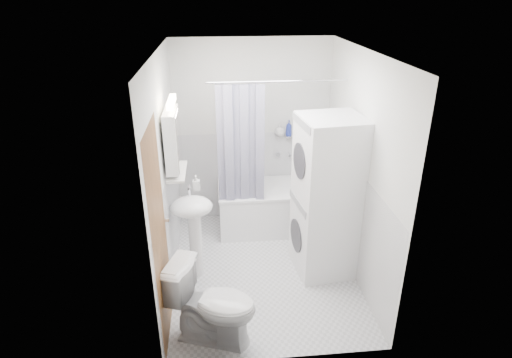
{
  "coord_description": "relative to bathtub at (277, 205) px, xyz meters",
  "views": [
    {
      "loc": [
        -0.48,
        -4.0,
        2.94
      ],
      "look_at": [
        -0.07,
        0.15,
        1.06
      ],
      "focal_mm": 30.0,
      "sensor_mm": 36.0,
      "label": 1
    }
  ],
  "objects": [
    {
      "name": "medicine_cabinet",
      "position": [
        -1.19,
        -0.82,
        1.24
      ],
      "size": [
        0.13,
        0.5,
        0.71
      ],
      "color": "white",
      "rests_on": "room_walls"
    },
    {
      "name": "shelf_bottle",
      "position": [
        -1.18,
        -0.97,
        0.93
      ],
      "size": [
        0.07,
        0.18,
        0.07
      ],
      "primitive_type": "imported",
      "color": "gray",
      "rests_on": "shelf"
    },
    {
      "name": "wainscot",
      "position": [
        -0.29,
        -0.63,
        0.28
      ],
      "size": [
        1.98,
        2.58,
        2.58
      ],
      "color": "white",
      "rests_on": "ground"
    },
    {
      "name": "washer_dryer",
      "position": [
        0.39,
        -0.95,
        0.57
      ],
      "size": [
        0.7,
        0.69,
        1.77
      ],
      "rotation": [
        0.0,
        0.0,
        0.11
      ],
      "color": "white",
      "rests_on": "ground"
    },
    {
      "name": "shower_curtain",
      "position": [
        -0.48,
        -0.3,
        0.93
      ],
      "size": [
        0.55,
        0.02,
        1.45
      ],
      "color": "#141342",
      "rests_on": "curtain_rod"
    },
    {
      "name": "tub_spout",
      "position": [
        0.2,
        0.33,
        0.58
      ],
      "size": [
        0.04,
        0.12,
        0.04
      ],
      "primitive_type": "cylinder",
      "rotation": [
        1.57,
        0.0,
        0.0
      ],
      "color": "silver",
      "rests_on": "room_walls"
    },
    {
      "name": "sink",
      "position": [
        -1.04,
        -0.95,
        0.38
      ],
      "size": [
        0.44,
        0.37,
        1.04
      ],
      "color": "white",
      "rests_on": "ground"
    },
    {
      "name": "soap_pump",
      "position": [
        -1.0,
        -0.67,
        0.63
      ],
      "size": [
        0.08,
        0.17,
        0.08
      ],
      "primitive_type": "imported",
      "color": "gray",
      "rests_on": "sink"
    },
    {
      "name": "toilet",
      "position": [
        -0.85,
        -1.92,
        0.06
      ],
      "size": [
        0.88,
        0.67,
        0.77
      ],
      "primitive_type": "imported",
      "rotation": [
        0.0,
        0.0,
        1.23
      ],
      "color": "white",
      "rests_on": "ground"
    },
    {
      "name": "bathtub",
      "position": [
        0.0,
        0.0,
        0.0
      ],
      "size": [
        1.53,
        0.72,
        0.58
      ],
      "color": "white",
      "rests_on": "ground"
    },
    {
      "name": "door",
      "position": [
        -1.24,
        -1.47,
        0.68
      ],
      "size": [
        0.05,
        2.0,
        2.0
      ],
      "color": "brown",
      "rests_on": "ground"
    },
    {
      "name": "room_walls",
      "position": [
        -0.29,
        -0.92,
        1.17
      ],
      "size": [
        2.6,
        2.6,
        2.6
      ],
      "color": "silver",
      "rests_on": "ground"
    },
    {
      "name": "shampoo_b",
      "position": [
        0.18,
        0.32,
        0.88
      ],
      "size": [
        0.08,
        0.21,
        0.08
      ],
      "primitive_type": "imported",
      "color": "#253495",
      "rests_on": "shower_caddy"
    },
    {
      "name": "shampoo_a",
      "position": [
        0.06,
        0.32,
        0.9
      ],
      "size": [
        0.13,
        0.17,
        0.13
      ],
      "primitive_type": "imported",
      "color": "gray",
      "rests_on": "shower_caddy"
    },
    {
      "name": "shower_caddy",
      "position": [
        0.25,
        0.32,
        0.83
      ],
      "size": [
        0.22,
        0.06,
        0.02
      ],
      "primitive_type": "cube",
      "color": "silver",
      "rests_on": "room_walls"
    },
    {
      "name": "shelf",
      "position": [
        -1.18,
        -0.82,
        0.88
      ],
      "size": [
        0.18,
        0.54,
        0.02
      ],
      "primitive_type": "cube",
      "color": "silver",
      "rests_on": "room_walls"
    },
    {
      "name": "towel",
      "position": [
        -1.23,
        -0.24,
        0.99
      ],
      "size": [
        0.07,
        0.3,
        0.74
      ],
      "color": "#581014",
      "rests_on": "room_walls"
    },
    {
      "name": "floor",
      "position": [
        -0.29,
        -0.92,
        -0.32
      ],
      "size": [
        2.6,
        2.6,
        0.0
      ],
      "primitive_type": "plane",
      "color": "silver",
      "rests_on": "ground"
    },
    {
      "name": "shelf_cup",
      "position": [
        -1.18,
        -0.7,
        0.94
      ],
      "size": [
        0.1,
        0.09,
        0.1
      ],
      "primitive_type": "imported",
      "color": "gray",
      "rests_on": "shelf"
    },
    {
      "name": "curtain_rod",
      "position": [
        0.0,
        -0.3,
        1.68
      ],
      "size": [
        1.71,
        0.02,
        0.02
      ],
      "primitive_type": "cylinder",
      "rotation": [
        0.0,
        1.57,
        0.0
      ],
      "color": "silver",
      "rests_on": "room_walls"
    }
  ]
}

